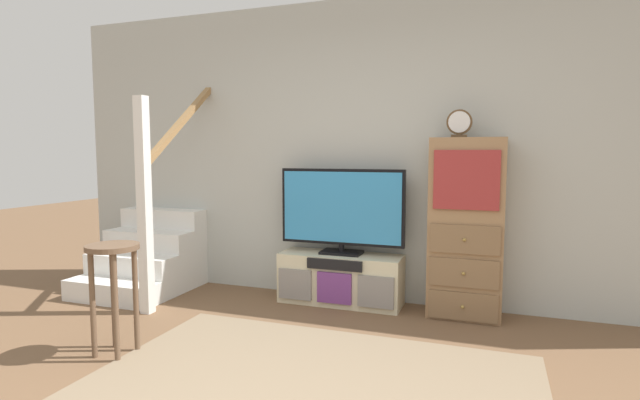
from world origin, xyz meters
name	(u,v)px	position (x,y,z in m)	size (l,w,h in m)	color
back_wall	(382,152)	(0.00, 2.46, 1.35)	(6.40, 0.12, 2.70)	#B2B7B2
area_rug	(308,388)	(0.00, 0.60, 0.01)	(2.60, 1.80, 0.01)	#847056
media_console	(341,279)	(-0.30, 2.19, 0.22)	(1.09, 0.38, 0.44)	beige
television	(342,209)	(-0.30, 2.22, 0.85)	(1.12, 0.22, 0.76)	black
side_cabinet	(466,229)	(0.76, 2.20, 0.73)	(0.58, 0.38, 1.46)	#93704C
desk_clock	(459,124)	(0.69, 2.19, 1.57)	(0.20, 0.08, 0.22)	#4C3823
staircase	(160,248)	(-2.24, 2.20, 0.37)	(1.00, 1.36, 2.20)	white
bar_stool_near	(113,273)	(-1.38, 0.63, 0.55)	(0.34, 0.34, 0.74)	brown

